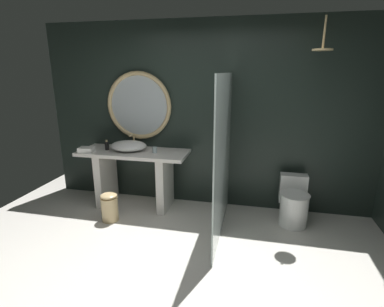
% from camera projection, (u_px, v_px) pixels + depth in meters
% --- Properties ---
extents(ground_plane, '(5.76, 5.76, 0.00)m').
position_uv_depth(ground_plane, '(171.00, 285.00, 2.74)').
color(ground_plane, silver).
extents(back_wall_panel, '(4.80, 0.10, 2.60)m').
position_uv_depth(back_wall_panel, '(207.00, 117.00, 4.17)').
color(back_wall_panel, '#1E2823').
rests_on(back_wall_panel, ground_plane).
extents(vanity_counter, '(1.55, 0.59, 0.83)m').
position_uv_depth(vanity_counter, '(135.00, 171.00, 4.24)').
color(vanity_counter, silver).
rests_on(vanity_counter, ground_plane).
extents(vessel_sink, '(0.52, 0.42, 0.21)m').
position_uv_depth(vessel_sink, '(129.00, 146.00, 4.17)').
color(vessel_sink, white).
rests_on(vessel_sink, vanity_counter).
extents(tumbler_cup, '(0.06, 0.06, 0.08)m').
position_uv_depth(tumbler_cup, '(155.00, 150.00, 4.07)').
color(tumbler_cup, silver).
rests_on(tumbler_cup, vanity_counter).
extents(soap_dispenser, '(0.06, 0.06, 0.14)m').
position_uv_depth(soap_dispenser, '(107.00, 145.00, 4.21)').
color(soap_dispenser, black).
rests_on(soap_dispenser, vanity_counter).
extents(round_wall_mirror, '(0.98, 0.06, 0.98)m').
position_uv_depth(round_wall_mirror, '(139.00, 106.00, 4.25)').
color(round_wall_mirror, '#D6B77F').
extents(shower_glass_panel, '(0.02, 1.52, 1.91)m').
position_uv_depth(shower_glass_panel, '(223.00, 157.00, 3.43)').
color(shower_glass_panel, silver).
rests_on(shower_glass_panel, ground_plane).
extents(rain_shower_head, '(0.22, 0.22, 0.36)m').
position_uv_depth(rain_shower_head, '(323.00, 47.00, 3.20)').
color(rain_shower_head, '#D6B77F').
extents(toilet, '(0.37, 0.53, 0.60)m').
position_uv_depth(toilet, '(293.00, 203.00, 3.80)').
color(toilet, white).
rests_on(toilet, ground_plane).
extents(waste_bin, '(0.22, 0.22, 0.39)m').
position_uv_depth(waste_bin, '(110.00, 207.00, 3.88)').
color(waste_bin, '#D6B77F').
rests_on(waste_bin, ground_plane).
extents(folded_hand_towel, '(0.22, 0.18, 0.07)m').
position_uv_depth(folded_hand_towel, '(86.00, 150.00, 4.10)').
color(folded_hand_towel, white).
rests_on(folded_hand_towel, vanity_counter).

